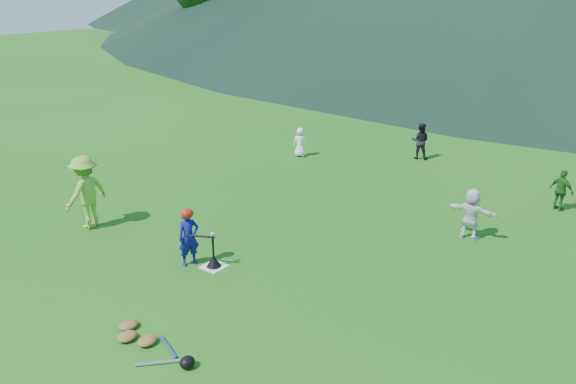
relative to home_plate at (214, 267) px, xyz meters
The scene contains 13 objects.
ground 0.01m from the home_plate, ahead, with size 120.00×120.00×0.00m, color #185D15.
home_plate is the anchor object (origin of this frame).
baseball 0.73m from the home_plate, ahead, with size 0.08×0.08×0.08m, color white.
batter_child 0.79m from the home_plate, 156.87° to the right, with size 0.44×0.29×1.21m, color navy.
adult_coach 3.93m from the home_plate, behind, with size 1.12×0.65×1.74m, color #7FBA36.
fielder_a 8.15m from the home_plate, 113.59° to the left, with size 0.48×0.31×0.97m, color white.
fielder_b 9.64m from the home_plate, 89.72° to the left, with size 0.58×0.46×1.20m, color black.
fielder_c 8.99m from the home_plate, 57.37° to the left, with size 0.63×0.26×1.07m, color #1E5C1B.
fielder_d 5.83m from the home_plate, 51.28° to the left, with size 1.11×0.35×1.19m, color white.
batting_tee 0.12m from the home_plate, ahead, with size 0.30×0.30×0.68m.
batter_gear 1.19m from the home_plate, 156.13° to the right, with size 0.71×0.32×0.57m.
equipment_pile 2.74m from the home_plate, 68.74° to the right, with size 1.80×0.77×0.19m.
outfield_fence 28.01m from the home_plate, 90.00° to the left, with size 70.07×0.08×1.33m.
Camera 1 is at (7.39, -7.22, 5.41)m, focal length 35.00 mm.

